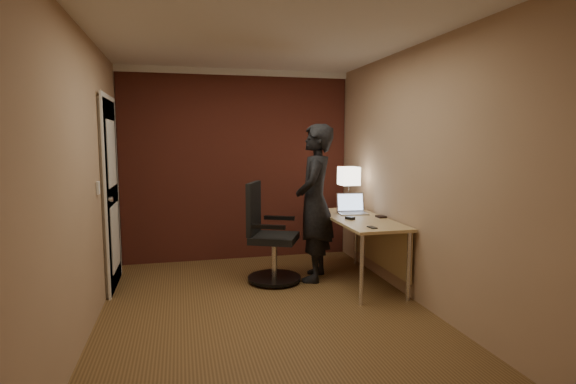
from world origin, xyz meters
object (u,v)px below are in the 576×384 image
object	(u,v)px
laptop	(352,208)
office_chair	(268,239)
desk	(365,229)
mouse	(350,218)
desk_lamp	(349,177)
person	(315,203)
phone	(372,227)
wallet	(381,217)

from	to	relation	value
laptop	office_chair	bearing A→B (deg)	-175.83
desk	mouse	world-z (taller)	mouse
laptop	desk_lamp	bearing A→B (deg)	79.57
laptop	person	world-z (taller)	person
phone	wallet	distance (m)	0.62
office_chair	person	distance (m)	0.67
desk	laptop	xyz separation A→B (m)	(-0.04, 0.31, 0.19)
desk	laptop	bearing A→B (deg)	96.78
laptop	person	size ratio (longest dim) A/B	0.20
mouse	wallet	distance (m)	0.38
wallet	phone	bearing A→B (deg)	-123.07
desk	person	size ratio (longest dim) A/B	0.85
phone	office_chair	xyz separation A→B (m)	(-0.89, 0.81, -0.25)
desk_lamp	phone	distance (m)	1.17
phone	person	xyz separation A→B (m)	(-0.36, 0.78, 0.15)
mouse	wallet	bearing A→B (deg)	-19.73
office_chair	mouse	bearing A→B (deg)	-20.56
wallet	person	world-z (taller)	person
laptop	mouse	world-z (taller)	laptop
wallet	person	distance (m)	0.75
desk_lamp	office_chair	xyz separation A→B (m)	(-1.06, -0.27, -0.66)
desk	office_chair	xyz separation A→B (m)	(-1.06, 0.24, -0.12)
desk_lamp	phone	bearing A→B (deg)	-98.82
mouse	office_chair	world-z (taller)	office_chair
mouse	laptop	bearing A→B (deg)	42.06
mouse	wallet	world-z (taller)	mouse
desk	wallet	xyz separation A→B (m)	(0.17, -0.05, 0.14)
laptop	person	xyz separation A→B (m)	(-0.49, -0.10, 0.09)
wallet	office_chair	distance (m)	1.29
office_chair	phone	bearing A→B (deg)	-42.26
desk_lamp	laptop	xyz separation A→B (m)	(-0.04, -0.20, -0.35)
mouse	phone	xyz separation A→B (m)	(0.04, -0.49, -0.01)
laptop	person	distance (m)	0.51
desk	person	xyz separation A→B (m)	(-0.52, 0.21, 0.28)
desk_lamp	phone	world-z (taller)	desk_lamp
desk_lamp	wallet	bearing A→B (deg)	-73.05
laptop	wallet	xyz separation A→B (m)	(0.21, -0.36, -0.05)
mouse	phone	distance (m)	0.49
laptop	wallet	bearing A→B (deg)	-60.16
desk_lamp	wallet	xyz separation A→B (m)	(0.17, -0.56, -0.41)
person	office_chair	bearing A→B (deg)	-68.51
mouse	person	xyz separation A→B (m)	(-0.31, 0.29, 0.14)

